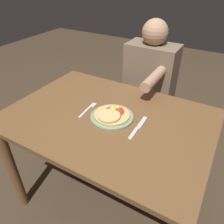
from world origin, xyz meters
TOP-DOWN VIEW (x-y plane):
  - ground_plane at (0.00, 0.00)m, footprint 8.00×8.00m
  - dining_table at (0.00, 0.00)m, footprint 1.18×0.84m
  - plate at (0.03, 0.00)m, footprint 0.25×0.25m
  - pizza at (0.03, -0.00)m, footprint 0.21×0.21m
  - fork at (-0.14, 0.01)m, footprint 0.03×0.18m
  - knife at (0.20, -0.01)m, footprint 0.03×0.22m
  - person_diner at (0.01, 0.64)m, footprint 0.38×0.52m

SIDE VIEW (x-z plane):
  - ground_plane at x=0.00m, z-range 0.00..0.00m
  - dining_table at x=0.00m, z-range 0.27..1.04m
  - person_diner at x=0.01m, z-range 0.10..1.30m
  - fork at x=-0.14m, z-range 0.77..0.78m
  - knife at x=0.20m, z-range 0.77..0.78m
  - plate at x=0.03m, z-range 0.77..0.79m
  - pizza at x=0.03m, z-range 0.78..0.81m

